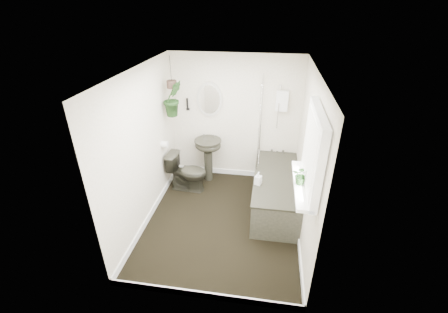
# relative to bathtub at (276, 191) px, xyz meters

# --- Properties ---
(floor) EXTENTS (2.30, 2.80, 0.02)m
(floor) POSITION_rel_bathtub_xyz_m (-0.80, -0.50, -0.30)
(floor) COLOR black
(floor) RESTS_ON ground
(ceiling) EXTENTS (2.30, 2.80, 0.02)m
(ceiling) POSITION_rel_bathtub_xyz_m (-0.80, -0.50, 2.02)
(ceiling) COLOR white
(ceiling) RESTS_ON ground
(wall_back) EXTENTS (2.30, 0.02, 2.30)m
(wall_back) POSITION_rel_bathtub_xyz_m (-0.80, 0.91, 0.86)
(wall_back) COLOR white
(wall_back) RESTS_ON ground
(wall_front) EXTENTS (2.30, 0.02, 2.30)m
(wall_front) POSITION_rel_bathtub_xyz_m (-0.80, -1.91, 0.86)
(wall_front) COLOR white
(wall_front) RESTS_ON ground
(wall_left) EXTENTS (0.02, 2.80, 2.30)m
(wall_left) POSITION_rel_bathtub_xyz_m (-1.96, -0.50, 0.86)
(wall_left) COLOR white
(wall_left) RESTS_ON ground
(wall_right) EXTENTS (0.02, 2.80, 2.30)m
(wall_right) POSITION_rel_bathtub_xyz_m (0.36, -0.50, 0.86)
(wall_right) COLOR white
(wall_right) RESTS_ON ground
(skirting) EXTENTS (2.30, 2.80, 0.10)m
(skirting) POSITION_rel_bathtub_xyz_m (-0.80, -0.50, -0.24)
(skirting) COLOR white
(skirting) RESTS_ON floor
(bathtub) EXTENTS (0.72, 1.72, 0.58)m
(bathtub) POSITION_rel_bathtub_xyz_m (0.00, 0.00, 0.00)
(bathtub) COLOR black
(bathtub) RESTS_ON floor
(bath_screen) EXTENTS (0.04, 0.72, 1.40)m
(bath_screen) POSITION_rel_bathtub_xyz_m (-0.33, 0.49, 0.99)
(bath_screen) COLOR silver
(bath_screen) RESTS_ON bathtub
(shower_box) EXTENTS (0.20, 0.10, 0.35)m
(shower_box) POSITION_rel_bathtub_xyz_m (0.00, 0.84, 1.26)
(shower_box) COLOR white
(shower_box) RESTS_ON wall_back
(oval_mirror) EXTENTS (0.46, 0.03, 0.62)m
(oval_mirror) POSITION_rel_bathtub_xyz_m (-1.25, 0.87, 1.21)
(oval_mirror) COLOR beige
(oval_mirror) RESTS_ON wall_back
(wall_sconce) EXTENTS (0.04, 0.04, 0.22)m
(wall_sconce) POSITION_rel_bathtub_xyz_m (-1.65, 0.86, 1.11)
(wall_sconce) COLOR black
(wall_sconce) RESTS_ON wall_back
(toilet_roll_holder) EXTENTS (0.11, 0.11, 0.11)m
(toilet_roll_holder) POSITION_rel_bathtub_xyz_m (-1.90, 0.20, 0.61)
(toilet_roll_holder) COLOR white
(toilet_roll_holder) RESTS_ON wall_left
(window_recess) EXTENTS (0.08, 1.00, 0.90)m
(window_recess) POSITION_rel_bathtub_xyz_m (0.29, -1.20, 1.36)
(window_recess) COLOR white
(window_recess) RESTS_ON wall_right
(window_sill) EXTENTS (0.18, 1.00, 0.04)m
(window_sill) POSITION_rel_bathtub_xyz_m (0.22, -1.20, 0.94)
(window_sill) COLOR white
(window_sill) RESTS_ON wall_right
(window_blinds) EXTENTS (0.01, 0.86, 0.76)m
(window_blinds) POSITION_rel_bathtub_xyz_m (0.24, -1.20, 1.36)
(window_blinds) COLOR white
(window_blinds) RESTS_ON wall_right
(toilet) EXTENTS (0.71, 0.44, 0.70)m
(toilet) POSITION_rel_bathtub_xyz_m (-1.55, 0.28, 0.06)
(toilet) COLOR black
(toilet) RESTS_ON floor
(pedestal_sink) EXTENTS (0.56, 0.51, 0.83)m
(pedestal_sink) POSITION_rel_bathtub_xyz_m (-1.25, 0.64, 0.12)
(pedestal_sink) COLOR black
(pedestal_sink) RESTS_ON floor
(sill_plant) EXTENTS (0.23, 0.21, 0.21)m
(sill_plant) POSITION_rel_bathtub_xyz_m (0.20, -1.22, 1.07)
(sill_plant) COLOR black
(sill_plant) RESTS_ON window_sill
(hanging_plant) EXTENTS (0.41, 0.41, 0.59)m
(hanging_plant) POSITION_rel_bathtub_xyz_m (-1.77, 0.45, 1.33)
(hanging_plant) COLOR black
(hanging_plant) RESTS_ON ceiling
(soap_bottle) EXTENTS (0.12, 0.12, 0.21)m
(soap_bottle) POSITION_rel_bathtub_xyz_m (-0.29, -0.28, 0.39)
(soap_bottle) COLOR #2A2828
(soap_bottle) RESTS_ON bathtub
(hanging_pot) EXTENTS (0.16, 0.16, 0.12)m
(hanging_pot) POSITION_rel_bathtub_xyz_m (-1.77, 0.45, 1.57)
(hanging_pot) COLOR #3E2B23
(hanging_pot) RESTS_ON ceiling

